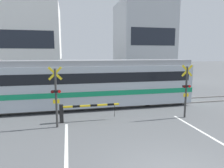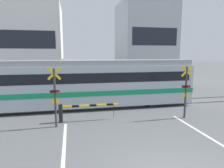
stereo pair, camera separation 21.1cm
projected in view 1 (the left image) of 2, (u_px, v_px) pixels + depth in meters
The scene contains 10 objects.
rail_track_near at pixel (113, 107), 13.78m from camera, with size 50.00×0.10×0.08m.
rail_track_far at pixel (109, 102), 15.16m from camera, with size 50.00×0.10×0.08m.
commuter_train at pixel (74, 83), 13.65m from camera, with size 16.45×2.73×3.27m.
crossing_barrier_near at pixel (77, 110), 10.91m from camera, with size 3.30×0.20×1.01m.
crossing_barrier_far at pixel (134, 88), 17.52m from camera, with size 3.30×0.20×1.01m.
crossing_signal_left at pixel (56, 94), 9.91m from camera, with size 0.68×0.15×3.09m.
crossing_signal_right at pixel (186, 89), 11.47m from camera, with size 0.68×0.15×3.09m.
pedestrian at pixel (114, 82), 19.72m from camera, with size 0.38×0.22×1.55m.
building_left_of_street at pixel (32, 45), 24.17m from camera, with size 6.78×6.95×9.42m.
building_right_of_street at pixel (143, 43), 27.18m from camera, with size 6.73×6.95×10.40m.
Camera 1 is at (-3.02, -4.74, 3.71)m, focal length 32.00 mm.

